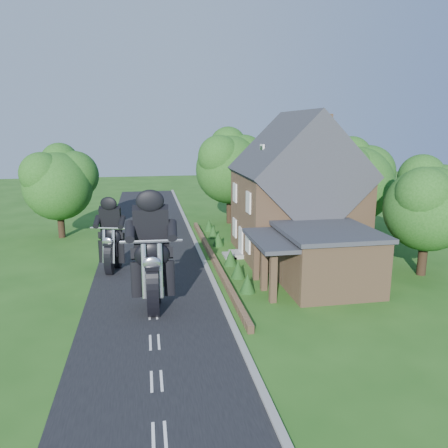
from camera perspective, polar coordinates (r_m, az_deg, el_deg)
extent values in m
plane|color=#235217|center=(25.28, -9.38, -8.76)|extent=(120.00, 120.00, 0.00)
cube|color=black|center=(25.27, -9.39, -8.74)|extent=(7.00, 80.00, 0.02)
cube|color=gray|center=(25.53, -1.09, -8.22)|extent=(0.30, 80.00, 0.12)
cube|color=#826042|center=(30.26, -1.38, -4.58)|extent=(0.30, 22.00, 0.40)
cube|color=#826042|center=(32.01, 9.35, 1.38)|extent=(8.00, 8.00, 6.00)
cube|color=#2B2C33|center=(31.57, 9.54, 6.73)|extent=(8.48, 8.64, 8.48)
cube|color=#826042|center=(32.14, 13.19, 12.40)|extent=(0.60, 0.90, 1.60)
cube|color=white|center=(30.68, 5.00, 9.50)|extent=(0.12, 0.80, 0.90)
cube|color=black|center=(30.66, 4.89, 9.50)|extent=(0.04, 0.55, 0.65)
cube|color=white|center=(31.34, 2.20, -2.35)|extent=(0.10, 1.10, 2.10)
cube|color=gray|center=(31.52, 1.58, -3.96)|extent=(0.80, 1.60, 0.30)
cube|color=gray|center=(31.45, 0.68, -4.14)|extent=(0.80, 1.60, 0.15)
cube|color=white|center=(29.13, 3.13, -2.41)|extent=(0.10, 1.10, 1.40)
cube|color=black|center=(29.13, 3.10, -2.41)|extent=(0.04, 0.92, 1.22)
cube|color=white|center=(33.30, 1.40, -0.48)|extent=(0.10, 1.10, 1.40)
cube|color=black|center=(33.30, 1.36, -0.48)|extent=(0.04, 0.92, 1.22)
cube|color=white|center=(28.55, 3.20, 2.83)|extent=(0.10, 1.10, 1.40)
cube|color=black|center=(28.55, 3.16, 2.83)|extent=(0.04, 0.92, 1.22)
cube|color=white|center=(32.79, 1.42, 4.12)|extent=(0.10, 1.10, 1.40)
cube|color=black|center=(32.79, 1.39, 4.12)|extent=(0.04, 0.92, 1.22)
cube|color=#826042|center=(26.02, 13.17, -4.57)|extent=(5.00, 5.60, 3.20)
cube|color=#2B2C33|center=(25.58, 13.36, -0.88)|extent=(5.30, 5.94, 0.24)
cube|color=#2B2C33|center=(24.61, 6.68, -2.04)|extent=(2.60, 5.32, 0.22)
cube|color=#826042|center=(23.25, 6.44, -6.91)|extent=(0.35, 0.35, 2.80)
cube|color=#826042|center=(24.88, 5.26, -5.56)|extent=(0.35, 0.35, 2.80)
cube|color=#826042|center=(26.54, 4.22, -4.38)|extent=(0.35, 0.35, 2.80)
cylinder|color=black|center=(30.13, 24.89, -3.47)|extent=(0.56, 0.56, 2.80)
sphere|color=#1C4915|center=(29.53, 25.39, 1.82)|extent=(5.20, 5.20, 5.20)
sphere|color=#1C4915|center=(30.52, 26.76, 3.48)|extent=(3.74, 3.74, 3.74)
sphere|color=#1C4915|center=(28.22, 24.99, 3.55)|extent=(3.22, 3.22, 3.22)
sphere|color=#1C4915|center=(30.18, 24.74, 5.59)|extent=(2.86, 2.86, 2.86)
cylinder|color=black|center=(36.91, 16.78, 0.12)|extent=(0.56, 0.56, 3.00)
sphere|color=#1C4915|center=(36.39, 17.10, 4.97)|extent=(6.00, 6.00, 6.00)
sphere|color=#1C4915|center=(37.45, 18.62, 6.46)|extent=(4.32, 4.32, 4.32)
sphere|color=#1C4915|center=(34.99, 16.36, 6.71)|extent=(3.72, 3.72, 3.72)
sphere|color=#1C4915|center=(37.30, 16.60, 8.42)|extent=(3.30, 3.30, 3.30)
cylinder|color=black|center=(42.64, 9.28, 2.53)|extent=(0.56, 0.56, 3.60)
sphere|color=#1C4915|center=(42.16, 9.46, 7.60)|extent=(7.20, 7.20, 7.20)
sphere|color=#1C4915|center=(43.32, 11.24, 9.09)|extent=(5.18, 5.18, 5.18)
sphere|color=#1C4915|center=(40.63, 8.35, 9.49)|extent=(4.46, 4.46, 4.46)
sphere|color=#1C4915|center=(43.41, 9.07, 11.08)|extent=(3.96, 3.96, 3.96)
cylinder|color=black|center=(42.03, 1.07, 2.41)|extent=(0.56, 0.56, 3.40)
sphere|color=#1C4915|center=(41.56, 1.09, 7.11)|extent=(6.40, 6.40, 6.40)
sphere|color=#1C4915|center=(42.41, 2.86, 8.51)|extent=(4.61, 4.61, 4.61)
sphere|color=#1C4915|center=(40.31, -0.21, 8.77)|extent=(3.97, 3.97, 3.97)
sphere|color=#1C4915|center=(42.68, 0.90, 10.27)|extent=(3.52, 3.52, 3.52)
cylinder|color=black|center=(38.97, -20.18, 0.37)|extent=(0.56, 0.56, 2.80)
sphere|color=#1C4915|center=(38.50, -20.51, 4.65)|extent=(5.60, 5.60, 5.60)
sphere|color=#1C4915|center=(38.75, -18.62, 6.09)|extent=(4.03, 4.03, 4.03)
sphere|color=#1C4915|center=(37.74, -22.33, 6.08)|extent=(3.47, 3.47, 3.47)
sphere|color=#1C4915|center=(39.38, -20.31, 7.70)|extent=(3.08, 3.08, 3.08)
cone|color=#143811|center=(24.74, 3.09, -7.72)|extent=(0.90, 0.90, 1.10)
cone|color=#143811|center=(27.04, 1.87, -5.91)|extent=(0.90, 0.90, 1.10)
cone|color=#143811|center=(29.38, 0.85, -4.39)|extent=(0.90, 0.90, 1.10)
cone|color=#143811|center=(34.11, -0.76, -1.98)|extent=(0.90, 0.90, 1.10)
cone|color=#143811|center=(36.51, -1.41, -1.00)|extent=(0.90, 0.90, 1.10)
cone|color=#143811|center=(38.91, -1.97, -0.15)|extent=(0.90, 0.90, 1.10)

